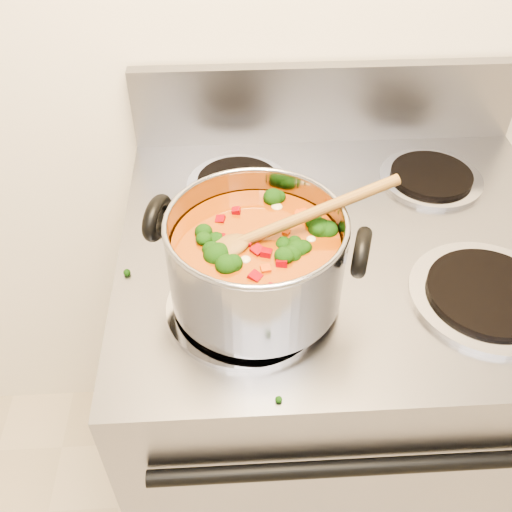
{
  "coord_description": "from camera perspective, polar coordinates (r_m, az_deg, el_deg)",
  "views": [
    {
      "loc": [
        -0.23,
        0.44,
        1.55
      ],
      "look_at": [
        -0.19,
        1.02,
        1.01
      ],
      "focal_mm": 40.0,
      "sensor_mm": 36.0,
      "label": 1
    }
  ],
  "objects": [
    {
      "name": "stockpot",
      "position": [
        0.8,
        -0.04,
        -0.34
      ],
      "size": [
        0.31,
        0.25,
        0.15
      ],
      "rotation": [
        0.0,
        0.0,
        -0.31
      ],
      "color": "gray",
      "rests_on": "electric_range"
    },
    {
      "name": "cooktop_crumbs",
      "position": [
        0.95,
        -8.53,
        0.84
      ],
      "size": [
        0.12,
        0.18,
        0.01
      ],
      "color": "black",
      "rests_on": "electric_range"
    },
    {
      "name": "electric_range",
      "position": [
        1.32,
        7.06,
        -12.97
      ],
      "size": [
        0.77,
        0.7,
        1.08
      ],
      "color": "gray",
      "rests_on": "ground"
    },
    {
      "name": "wooden_spoon",
      "position": [
        0.77,
        1.36,
        2.57
      ],
      "size": [
        0.29,
        0.1,
        0.09
      ],
      "rotation": [
        0.0,
        0.0,
        0.24
      ],
      "color": "olive",
      "rests_on": "stockpot"
    }
  ]
}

